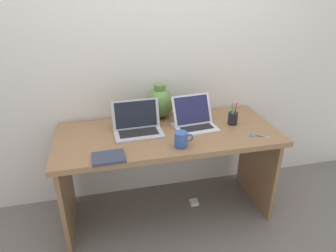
{
  "coord_description": "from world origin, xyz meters",
  "views": [
    {
      "loc": [
        -0.45,
        -1.93,
        1.75
      ],
      "look_at": [
        0.0,
        0.0,
        0.8
      ],
      "focal_mm": 32.01,
      "sensor_mm": 36.0,
      "label": 1
    }
  ],
  "objects_px": {
    "notebook_stack": "(109,157)",
    "scissors": "(256,136)",
    "pen_cup": "(233,118)",
    "power_brick": "(194,202)",
    "laptop_right": "(194,119)",
    "coffee_mug": "(181,139)",
    "green_vase": "(160,103)",
    "laptop_left": "(137,124)"
  },
  "relations": [
    {
      "from": "coffee_mug",
      "to": "laptop_left",
      "type": "bearing_deg",
      "value": 131.81
    },
    {
      "from": "pen_cup",
      "to": "scissors",
      "type": "xyz_separation_m",
      "value": [
        0.08,
        -0.23,
        -0.05
      ]
    },
    {
      "from": "coffee_mug",
      "to": "pen_cup",
      "type": "distance_m",
      "value": 0.55
    },
    {
      "from": "scissors",
      "to": "green_vase",
      "type": "bearing_deg",
      "value": 140.72
    },
    {
      "from": "pen_cup",
      "to": "green_vase",
      "type": "bearing_deg",
      "value": 153.29
    },
    {
      "from": "scissors",
      "to": "power_brick",
      "type": "height_order",
      "value": "scissors"
    },
    {
      "from": "notebook_stack",
      "to": "power_brick",
      "type": "xyz_separation_m",
      "value": [
        0.69,
        0.32,
        -0.75
      ]
    },
    {
      "from": "laptop_left",
      "to": "green_vase",
      "type": "bearing_deg",
      "value": 46.35
    },
    {
      "from": "scissors",
      "to": "pen_cup",
      "type": "bearing_deg",
      "value": 109.05
    },
    {
      "from": "laptop_right",
      "to": "power_brick",
      "type": "xyz_separation_m",
      "value": [
        0.03,
        -0.01,
        -0.8
      ]
    },
    {
      "from": "coffee_mug",
      "to": "scissors",
      "type": "distance_m",
      "value": 0.57
    },
    {
      "from": "laptop_left",
      "to": "pen_cup",
      "type": "xyz_separation_m",
      "value": [
        0.74,
        -0.03,
        -0.01
      ]
    },
    {
      "from": "notebook_stack",
      "to": "scissors",
      "type": "height_order",
      "value": "notebook_stack"
    },
    {
      "from": "green_vase",
      "to": "power_brick",
      "type": "relative_size",
      "value": 3.98
    },
    {
      "from": "coffee_mug",
      "to": "power_brick",
      "type": "xyz_separation_m",
      "value": [
        0.2,
        0.27,
        -0.79
      ]
    },
    {
      "from": "scissors",
      "to": "laptop_left",
      "type": "bearing_deg",
      "value": 162.2
    },
    {
      "from": "power_brick",
      "to": "pen_cup",
      "type": "bearing_deg",
      "value": -2.82
    },
    {
      "from": "laptop_left",
      "to": "coffee_mug",
      "type": "distance_m",
      "value": 0.39
    },
    {
      "from": "laptop_left",
      "to": "laptop_right",
      "type": "distance_m",
      "value": 0.43
    },
    {
      "from": "coffee_mug",
      "to": "pen_cup",
      "type": "relative_size",
      "value": 0.72
    },
    {
      "from": "notebook_stack",
      "to": "power_brick",
      "type": "height_order",
      "value": "notebook_stack"
    },
    {
      "from": "pen_cup",
      "to": "power_brick",
      "type": "distance_m",
      "value": 0.84
    },
    {
      "from": "notebook_stack",
      "to": "pen_cup",
      "type": "distance_m",
      "value": 1.02
    },
    {
      "from": "notebook_stack",
      "to": "scissors",
      "type": "bearing_deg",
      "value": 4.04
    },
    {
      "from": "green_vase",
      "to": "power_brick",
      "type": "height_order",
      "value": "green_vase"
    },
    {
      "from": "notebook_stack",
      "to": "pen_cup",
      "type": "xyz_separation_m",
      "value": [
        0.97,
        0.3,
        0.04
      ]
    },
    {
      "from": "scissors",
      "to": "laptop_right",
      "type": "bearing_deg",
      "value": 146.61
    },
    {
      "from": "coffee_mug",
      "to": "pen_cup",
      "type": "height_order",
      "value": "pen_cup"
    },
    {
      "from": "notebook_stack",
      "to": "scissors",
      "type": "relative_size",
      "value": 1.5
    },
    {
      "from": "notebook_stack",
      "to": "coffee_mug",
      "type": "xyz_separation_m",
      "value": [
        0.49,
        0.05,
        0.04
      ]
    },
    {
      "from": "laptop_left",
      "to": "power_brick",
      "type": "relative_size",
      "value": 5.14
    },
    {
      "from": "notebook_stack",
      "to": "coffee_mug",
      "type": "distance_m",
      "value": 0.49
    },
    {
      "from": "green_vase",
      "to": "pen_cup",
      "type": "distance_m",
      "value": 0.59
    },
    {
      "from": "notebook_stack",
      "to": "coffee_mug",
      "type": "relative_size",
      "value": 1.55
    },
    {
      "from": "laptop_right",
      "to": "power_brick",
      "type": "height_order",
      "value": "laptop_right"
    },
    {
      "from": "scissors",
      "to": "power_brick",
      "type": "distance_m",
      "value": 0.86
    },
    {
      "from": "power_brick",
      "to": "notebook_stack",
      "type": "bearing_deg",
      "value": -155.31
    },
    {
      "from": "pen_cup",
      "to": "scissors",
      "type": "relative_size",
      "value": 1.34
    },
    {
      "from": "green_vase",
      "to": "notebook_stack",
      "type": "bearing_deg",
      "value": -128.29
    },
    {
      "from": "laptop_right",
      "to": "pen_cup",
      "type": "relative_size",
      "value": 1.82
    },
    {
      "from": "laptop_right",
      "to": "power_brick",
      "type": "distance_m",
      "value": 0.8
    },
    {
      "from": "laptop_right",
      "to": "scissors",
      "type": "height_order",
      "value": "laptop_right"
    }
  ]
}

